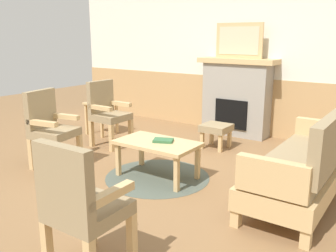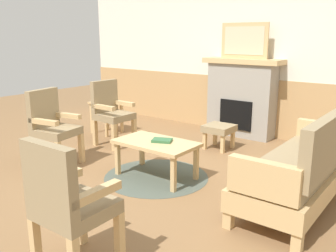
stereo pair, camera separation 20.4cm
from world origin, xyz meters
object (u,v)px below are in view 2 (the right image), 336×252
Objects in this scene: framed_picture at (244,41)px; side_table at (106,108)px; footstool at (219,130)px; couch at (303,167)px; fireplace at (242,97)px; armchair_by_window_left at (52,124)px; armchair_front_left at (67,201)px; armchair_near_fireplace at (111,110)px; coffee_table at (156,146)px; book_on_table at (162,140)px.

framed_picture is 1.45× the size of side_table.
couch is at bearing -35.45° from footstool.
fireplace is 3.07m from armchair_by_window_left.
fireplace is at bearing 100.05° from armchair_front_left.
armchair_by_window_left is (-1.27, -2.79, -0.11)m from fireplace.
armchair_near_fireplace is 1.10m from armchair_by_window_left.
coffee_table is 0.10m from book_on_table.
framed_picture reaches higher than armchair_by_window_left.
framed_picture is 2.87m from couch.
couch is 1.84× the size of armchair_front_left.
fireplace is 2.34m from coffee_table.
side_table is at bearing -145.94° from fireplace.
book_on_table is (-1.55, -0.27, 0.06)m from couch.
fireplace is 1.33× the size of armchair_front_left.
fireplace reaches higher than armchair_front_left.
fireplace is 0.97m from footstool.
coffee_table is 0.98× the size of armchair_by_window_left.
framed_picture is 2.00× the size of footstool.
book_on_table reaches higher than footstool.
fireplace is 2.36× the size of side_table.
side_table is (-1.88, -1.27, -1.13)m from framed_picture.
couch is at bearing 65.07° from armchair_front_left.
armchair_near_fireplace and armchair_by_window_left have the same top height.
armchair_by_window_left is at bearing -125.73° from footstool.
couch is 2.28m from armchair_front_left.
footstool is at bearing 91.41° from book_on_table.
side_table is (-0.54, 0.41, -0.10)m from armchair_near_fireplace.
armchair_by_window_left is (-1.27, -2.79, -1.02)m from framed_picture.
framed_picture is 3.23m from armchair_by_window_left.
armchair_near_fireplace reaches higher than side_table.
framed_picture is 2.54m from book_on_table.
side_table reaches higher than book_on_table.
armchair_by_window_left reaches higher than book_on_table.
framed_picture is at bearing 91.82° from coffee_table.
armchair_near_fireplace is (-1.34, -1.69, -1.02)m from framed_picture.
armchair_by_window_left is at bearing -160.86° from coffee_table.
side_table is at bearing 132.96° from armchair_front_left.
framed_picture is 0.82× the size of armchair_by_window_left.
armchair_by_window_left is (-1.37, -1.90, 0.25)m from footstool.
armchair_by_window_left is (-1.40, -0.50, 0.08)m from book_on_table.
coffee_table is 2.40× the size of footstool.
book_on_table is at bearing -169.98° from couch.
coffee_table is at bearing -88.18° from fireplace.
side_table reaches higher than footstool.
footstool is at bearing 11.00° from side_table.
framed_picture is 2.54m from side_table.
armchair_near_fireplace is (-1.44, -0.80, 0.25)m from footstool.
fireplace is at bearing 91.82° from coffee_table.
armchair_by_window_left is at bearing -114.46° from framed_picture.
armchair_near_fireplace is at bearing -128.49° from fireplace.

